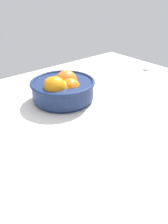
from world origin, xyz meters
TOP-DOWN VIEW (x-y plane):
  - ground_plane at (0.00, 0.00)cm, footprint 138.13×108.87cm
  - fruit_bowl at (6.49, 18.88)cm, footprint 23.67×23.67cm
  - spoon at (61.83, 17.53)cm, footprint 15.85×10.15cm

SIDE VIEW (x-z plane):
  - ground_plane at x=0.00cm, z-range -3.00..0.00cm
  - spoon at x=61.83cm, z-range -0.07..0.93cm
  - fruit_bowl at x=6.49cm, z-range -0.63..10.38cm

